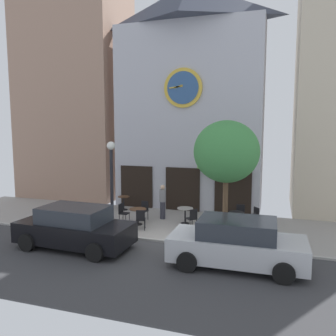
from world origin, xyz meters
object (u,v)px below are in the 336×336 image
cafe_table_leftmost (138,213)px  cafe_chair_mid_row (192,217)px  cafe_table_center_left (236,217)px  cafe_chair_right_end (123,212)px  pedestrian_grey (163,201)px  cafe_chair_outer (144,209)px  street_lamp (112,185)px  parked_car_black (75,228)px  cafe_chair_facing_wall (251,222)px  cafe_chair_near_tree (255,216)px  street_tree (226,152)px  cafe_table_center_right (185,212)px  cafe_table_center (124,201)px  cafe_chair_facing_street (141,218)px  parked_car_silver (237,243)px  cafe_chair_left_end (240,213)px

cafe_table_leftmost → cafe_chair_mid_row: bearing=2.5°
cafe_table_center_left → cafe_chair_right_end: size_ratio=0.83×
cafe_chair_right_end → pedestrian_grey: size_ratio=0.54×
cafe_table_center_left → cafe_chair_outer: cafe_chair_outer is taller
street_lamp → parked_car_black: street_lamp is taller
cafe_chair_facing_wall → cafe_chair_right_end: same height
cafe_chair_outer → parked_car_black: size_ratio=0.21×
cafe_chair_near_tree → parked_car_black: (-6.17, -4.66, 0.23)m
street_lamp → cafe_chair_near_tree: (5.94, 2.09, -1.42)m
street_tree → cafe_table_center_left: size_ratio=6.28×
cafe_table_center_right → pedestrian_grey: bearing=158.3°
cafe_table_center → cafe_chair_facing_street: (2.25, -3.07, 0.04)m
street_lamp → cafe_chair_outer: street_lamp is taller
parked_car_black → cafe_chair_outer: bearing=76.7°
cafe_chair_facing_street → parked_car_black: size_ratio=0.21×
cafe_chair_near_tree → parked_car_silver: (-0.27, -4.54, 0.23)m
street_lamp → pedestrian_grey: 2.92m
cafe_chair_facing_wall → cafe_chair_outer: bearing=172.3°
cafe_table_leftmost → cafe_chair_mid_row: (2.52, 0.11, -0.02)m
cafe_chair_mid_row → cafe_chair_right_end: 3.33m
street_lamp → cafe_chair_mid_row: (3.36, 1.01, -1.42)m
cafe_table_center_right → cafe_chair_facing_wall: bearing=-11.7°
cafe_chair_outer → cafe_chair_facing_street: size_ratio=1.00×
cafe_table_leftmost → parked_car_silver: 5.89m
cafe_table_center → cafe_chair_mid_row: (4.34, -2.23, 0.04)m
cafe_table_leftmost → cafe_chair_near_tree: (5.10, 1.19, -0.02)m
cafe_table_leftmost → cafe_chair_right_end: cafe_chair_right_end is taller
cafe_table_center → cafe_chair_near_tree: bearing=-9.4°
cafe_chair_near_tree → parked_car_black: size_ratio=0.21×
cafe_table_center → cafe_table_center_left: cafe_table_center_left is taller
cafe_chair_mid_row → cafe_chair_facing_wall: bearing=1.4°
street_tree → parked_car_silver: bearing=-72.8°
cafe_table_center_right → pedestrian_grey: pedestrian_grey is taller
cafe_chair_mid_row → cafe_chair_left_end: 2.39m
parked_car_silver → cafe_chair_left_end: bearing=94.6°
cafe_table_center → pedestrian_grey: bearing=-22.1°
cafe_chair_mid_row → cafe_chair_left_end: (1.93, 1.41, 0.00)m
cafe_chair_outer → cafe_chair_facing_street: bearing=-72.9°
cafe_table_center_right → cafe_chair_mid_row: size_ratio=0.83×
cafe_chair_left_end → pedestrian_grey: (-3.69, -0.23, 0.33)m
cafe_table_leftmost → cafe_chair_facing_street: bearing=-59.2°
street_lamp → cafe_table_leftmost: 1.86m
cafe_table_center_right → cafe_table_center_left: size_ratio=0.99×
street_lamp → parked_car_silver: size_ratio=0.89×
street_lamp → street_tree: (4.94, -0.08, 1.55)m
street_tree → cafe_chair_facing_street: (-3.67, 0.25, -2.97)m
street_lamp → cafe_chair_left_end: bearing=24.6°
street_lamp → cafe_chair_near_tree: 6.46m
cafe_chair_facing_wall → cafe_chair_left_end: 1.46m
parked_car_silver → cafe_chair_outer: bearing=139.3°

